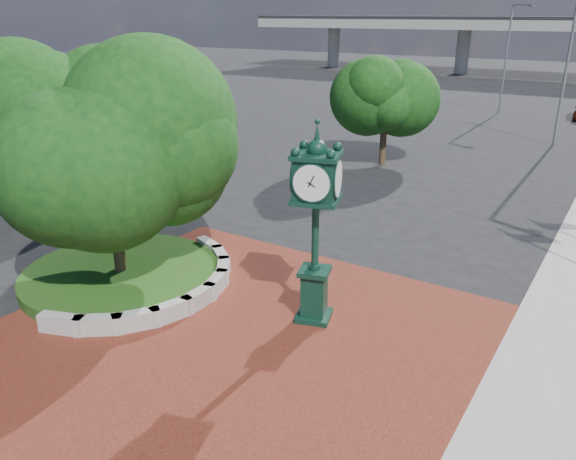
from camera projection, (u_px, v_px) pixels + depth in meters
The scene contains 10 objects.
ground at pixel (250, 325), 15.27m from camera, with size 200.00×200.00×0.00m, color black.
plaza at pixel (227, 341), 14.48m from camera, with size 12.00×12.00×0.04m, color maroon.
planter_wall at pixel (175, 291), 16.53m from camera, with size 2.96×6.77×0.54m.
grass_bed at pixel (122, 275), 17.71m from camera, with size 6.10×6.10×0.40m, color #183F12.
tree_planter at pixel (109, 166), 16.43m from camera, with size 5.20×5.20×6.33m.
tree_northwest at pixel (73, 107), 24.23m from camera, with size 5.60×5.60×6.93m.
tree_street at pixel (385, 106), 30.26m from camera, with size 4.40×4.40×5.45m.
post_clock at pixel (316, 218), 14.47m from camera, with size 1.37×1.37×5.45m.
street_lamp_near at pixel (574, 47), 33.75m from camera, with size 2.19×1.05×10.25m.
street_lamp_far at pixel (509, 51), 45.41m from camera, with size 1.81×0.92×8.56m.
Camera 1 is at (8.03, -10.66, 7.93)m, focal length 35.00 mm.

